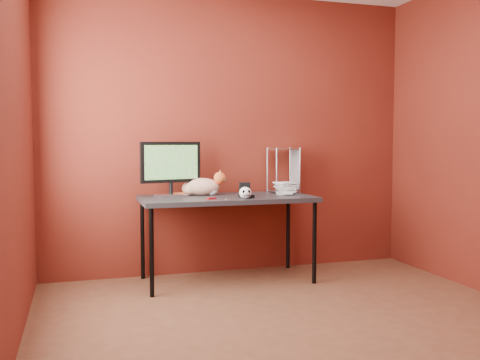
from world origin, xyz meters
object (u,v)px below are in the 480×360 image
object	(u,v)px
desk	(227,202)
monitor	(171,166)
speaker	(245,190)
book_stack	(277,127)
skull_mug	(245,193)
cat	(202,186)

from	to	relation	value
desk	monitor	world-z (taller)	monitor
speaker	book_stack	world-z (taller)	book_stack
skull_mug	book_stack	bearing A→B (deg)	43.59
desk	book_stack	bearing A→B (deg)	6.44
book_stack	desk	bearing A→B (deg)	-173.56
monitor	cat	size ratio (longest dim) A/B	1.11
monitor	cat	world-z (taller)	monitor
cat	speaker	world-z (taller)	cat
cat	skull_mug	xyz separation A→B (m)	(0.28, -0.41, -0.03)
monitor	cat	bearing A→B (deg)	-4.44
speaker	book_stack	distance (m)	0.66
monitor	book_stack	xyz separation A→B (m)	(0.96, -0.07, 0.34)
desk	monitor	size ratio (longest dim) A/B	2.76
desk	speaker	world-z (taller)	speaker
desk	cat	xyz separation A→B (m)	(-0.19, 0.16, 0.13)
monitor	speaker	world-z (taller)	monitor
desk	monitor	distance (m)	0.58
cat	desk	bearing A→B (deg)	-24.23
desk	book_stack	distance (m)	0.82
monitor	book_stack	bearing A→B (deg)	-16.98
cat	speaker	bearing A→B (deg)	-19.37
skull_mug	cat	bearing A→B (deg)	130.00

